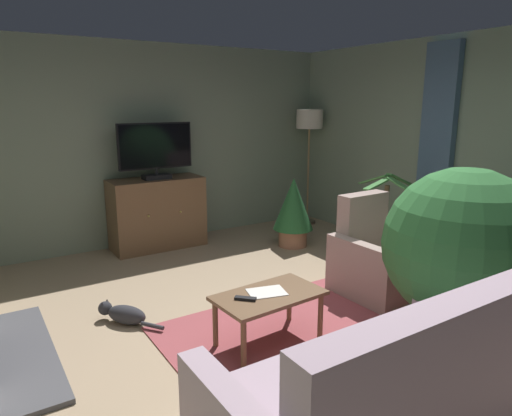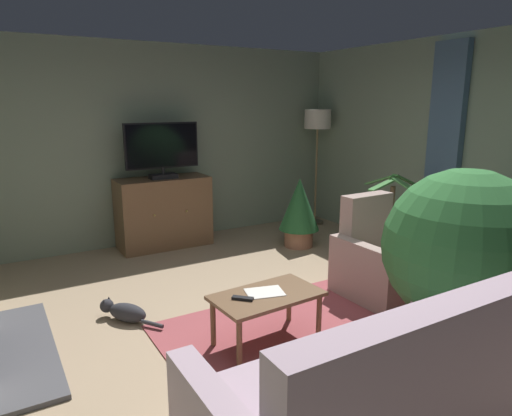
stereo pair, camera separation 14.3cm
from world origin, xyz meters
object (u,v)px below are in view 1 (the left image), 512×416
at_px(tv_cabinet, 157,215).
at_px(armchair_in_far_corner, 379,262).
at_px(television, 156,149).
at_px(cat, 124,314).
at_px(coffee_table, 269,300).
at_px(potted_plant_tall_palm_by_window, 384,242).
at_px(sofa_floral, 383,395).
at_px(floor_lamp, 309,126).
at_px(folded_newspaper, 267,292).
at_px(potted_plant_small_fern_corner, 462,247).
at_px(tv_remote, 245,299).
at_px(potted_plant_on_hearth_side, 293,209).

distance_m(tv_cabinet, armchair_in_far_corner, 3.02).
relative_size(television, cat, 1.62).
relative_size(coffee_table, potted_plant_tall_palm_by_window, 0.81).
bearing_deg(cat, sofa_floral, -70.65).
distance_m(television, floor_lamp, 2.52).
bearing_deg(folded_newspaper, coffee_table, -72.83).
bearing_deg(sofa_floral, coffee_table, 85.73).
bearing_deg(coffee_table, armchair_in_far_corner, 9.18).
xyz_separation_m(television, armchair_in_far_corner, (1.38, -2.63, -1.02)).
bearing_deg(potted_plant_small_fern_corner, tv_remote, 151.84).
height_order(tv_cabinet, folded_newspaper, tv_cabinet).
xyz_separation_m(potted_plant_tall_palm_by_window, potted_plant_small_fern_corner, (-0.96, -1.63, 0.55)).
bearing_deg(potted_plant_small_fern_corner, tv_cabinet, 106.70).
distance_m(television, coffee_table, 3.04).
bearing_deg(tv_cabinet, floor_lamp, -2.43).
distance_m(coffee_table, cat, 1.37).
distance_m(armchair_in_far_corner, floor_lamp, 3.07).
bearing_deg(potted_plant_small_fern_corner, cat, 140.67).
bearing_deg(floor_lamp, potted_plant_small_fern_corner, -110.88).
distance_m(sofa_floral, potted_plant_on_hearth_side, 3.77).
distance_m(tv_remote, potted_plant_small_fern_corner, 1.76).
relative_size(television, potted_plant_on_hearth_side, 1.04).
distance_m(television, potted_plant_tall_palm_by_window, 3.11).
bearing_deg(cat, folded_newspaper, -46.83).
bearing_deg(sofa_floral, floor_lamp, 56.03).
relative_size(television, potted_plant_tall_palm_by_window, 0.88).
height_order(tv_cabinet, armchair_in_far_corner, armchair_in_far_corner).
height_order(television, potted_plant_small_fern_corner, television).
bearing_deg(sofa_floral, potted_plant_small_fern_corner, 19.33).
relative_size(coffee_table, cat, 1.49).
bearing_deg(armchair_in_far_corner, potted_plant_tall_palm_by_window, 39.27).
bearing_deg(potted_plant_small_fern_corner, armchair_in_far_corner, 76.17).
height_order(folded_newspaper, sofa_floral, sofa_floral).
distance_m(television, sofa_floral, 4.30).
xyz_separation_m(folded_newspaper, cat, (-0.90, 0.96, -0.35)).
bearing_deg(potted_plant_tall_palm_by_window, television, 135.34).
bearing_deg(folded_newspaper, cat, 148.28).
xyz_separation_m(television, floor_lamp, (2.51, -0.05, 0.22)).
xyz_separation_m(armchair_in_far_corner, potted_plant_small_fern_corner, (-0.26, -1.06, 0.50)).
relative_size(television, armchair_in_far_corner, 0.98).
distance_m(sofa_floral, potted_plant_tall_palm_by_window, 3.16).
bearing_deg(tv_cabinet, tv_remote, -97.64).
distance_m(coffee_table, armchair_in_far_corner, 1.58).
bearing_deg(tv_remote, sofa_floral, -39.06).
bearing_deg(tv_cabinet, television, -90.00).
relative_size(coffee_table, floor_lamp, 0.50).
height_order(tv_cabinet, tv_remote, tv_cabinet).
bearing_deg(tv_cabinet, folded_newspaper, -93.42).
bearing_deg(potted_plant_on_hearth_side, potted_plant_small_fern_corner, -99.27).
height_order(potted_plant_on_hearth_side, potted_plant_small_fern_corner, potted_plant_small_fern_corner).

